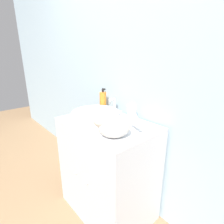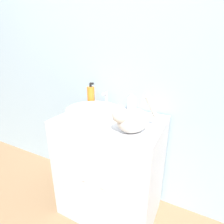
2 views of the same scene
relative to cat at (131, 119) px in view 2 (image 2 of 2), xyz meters
The scene contains 7 objects.
wall_back 0.58m from the cat, 115.86° to the left, with size 6.00×0.05×2.50m.
vanity_cabinet 0.57m from the cat, 147.27° to the left, with size 0.76×0.53×0.85m.
sink_basin 0.39m from the cat, 159.29° to the left, with size 0.39×0.39×0.06m.
faucet 0.50m from the cat, 136.36° to the left, with size 0.18×0.08×0.14m.
cat is the anchor object (origin of this frame).
soap_bottle 0.61m from the cat, 146.61° to the left, with size 0.06×0.06×0.21m.
spray_bottle 0.34m from the cat, 110.76° to the left, with size 0.07×0.07×0.16m.
Camera 2 is at (0.55, -0.78, 1.32)m, focal length 28.00 mm.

